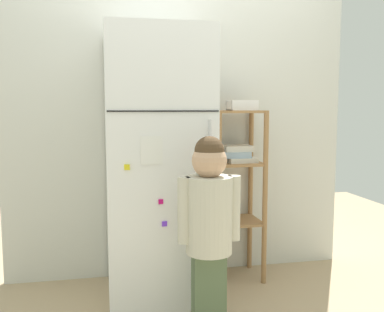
{
  "coord_description": "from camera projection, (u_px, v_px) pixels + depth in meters",
  "views": [
    {
      "loc": [
        -0.57,
        -2.83,
        1.26
      ],
      "look_at": [
        0.02,
        0.02,
        0.93
      ],
      "focal_mm": 40.67,
      "sensor_mm": 36.0,
      "label": 1
    }
  ],
  "objects": [
    {
      "name": "refrigerator",
      "position": [
        158.0,
        165.0,
        2.89
      ],
      "size": [
        0.67,
        0.7,
        1.76
      ],
      "color": "white",
      "rests_on": "ground"
    },
    {
      "name": "fruit_bin",
      "position": [
        241.0,
        106.0,
        3.12
      ],
      "size": [
        0.2,
        0.15,
        0.07
      ],
      "color": "white",
      "rests_on": "pantry_shelf_unit"
    },
    {
      "name": "ground_plane",
      "position": [
        190.0,
        290.0,
        3.01
      ],
      "size": [
        6.0,
        6.0,
        0.0
      ],
      "primitive_type": "plane",
      "color": "tan"
    },
    {
      "name": "kitchen_wall_back",
      "position": [
        180.0,
        125.0,
        3.25
      ],
      "size": [
        2.57,
        0.03,
        2.26
      ],
      "primitive_type": "cube",
      "color": "silver",
      "rests_on": "ground"
    },
    {
      "name": "pantry_shelf_unit",
      "position": [
        236.0,
        174.0,
        3.17
      ],
      "size": [
        0.37,
        0.35,
        1.24
      ],
      "color": "#9E7247",
      "rests_on": "ground"
    },
    {
      "name": "child_standing",
      "position": [
        209.0,
        214.0,
        2.41
      ],
      "size": [
        0.36,
        0.26,
        1.11
      ],
      "color": "#536647",
      "rests_on": "ground"
    }
  ]
}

